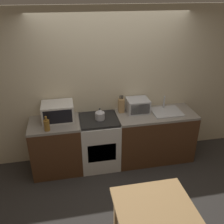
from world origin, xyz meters
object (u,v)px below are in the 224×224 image
at_px(microwave, 58,112).
at_px(bottle, 47,125).
at_px(stove_range, 99,142).
at_px(toaster_oven, 138,105).
at_px(dining_table, 155,215).
at_px(kettle, 100,114).

height_order(microwave, bottle, microwave).
distance_m(stove_range, bottle, 1.00).
bearing_deg(bottle, toaster_oven, 12.89).
bearing_deg(dining_table, stove_range, 100.16).
bearing_deg(bottle, kettle, 13.30).
bearing_deg(stove_range, toaster_oven, 10.48).
xyz_separation_m(stove_range, kettle, (0.02, -0.02, 0.54)).
height_order(toaster_oven, dining_table, toaster_oven).
bearing_deg(microwave, kettle, -10.05).
height_order(kettle, bottle, bottle).
bearing_deg(microwave, stove_range, -8.67).
bearing_deg(bottle, dining_table, -54.68).
distance_m(kettle, toaster_oven, 0.69).
bearing_deg(microwave, bottle, -118.25).
height_order(microwave, toaster_oven, microwave).
height_order(microwave, dining_table, microwave).
xyz_separation_m(toaster_oven, dining_table, (-0.37, -1.94, -0.35)).
distance_m(stove_range, dining_table, 1.85).
relative_size(kettle, microwave, 0.40).
bearing_deg(stove_range, kettle, -42.62).
bearing_deg(kettle, stove_range, 137.38).
distance_m(toaster_oven, dining_table, 2.01).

